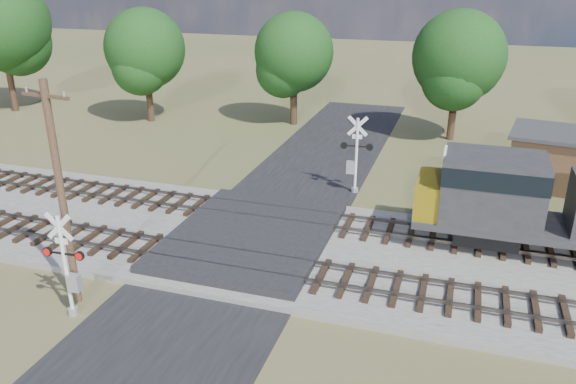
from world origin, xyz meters
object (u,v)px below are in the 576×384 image
(utility_pole, at_px, (61,192))
(equipment_shed, at_px, (551,157))
(crossing_signal_near, at_px, (69,275))
(crossing_signal_far, at_px, (354,162))

(utility_pole, bearing_deg, equipment_shed, 53.87)
(crossing_signal_near, relative_size, utility_pole, 0.48)
(crossing_signal_near, xyz_separation_m, utility_pole, (-0.51, 0.85, 2.80))
(crossing_signal_near, height_order, equipment_shed, crossing_signal_near)
(crossing_signal_near, height_order, utility_pole, utility_pole)
(crossing_signal_near, bearing_deg, equipment_shed, 45.01)
(equipment_shed, bearing_deg, utility_pole, -125.29)
(crossing_signal_far, relative_size, utility_pole, 0.53)
(utility_pole, xyz_separation_m, equipment_shed, (18.44, 19.15, -2.89))
(crossing_signal_near, bearing_deg, utility_pole, 117.78)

